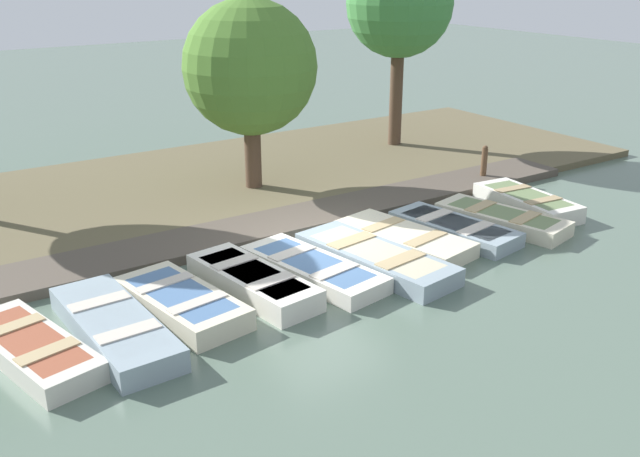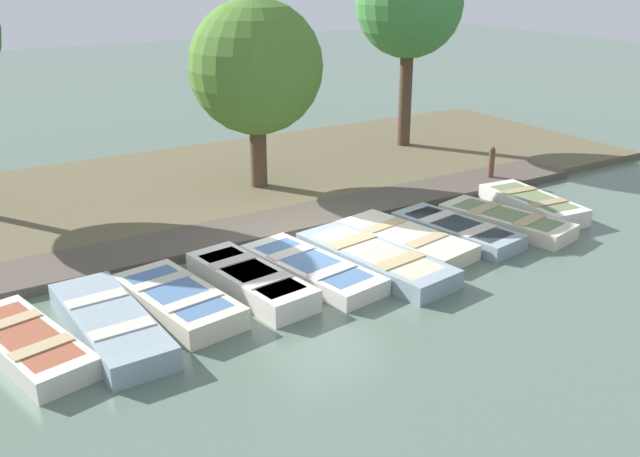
% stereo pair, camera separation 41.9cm
% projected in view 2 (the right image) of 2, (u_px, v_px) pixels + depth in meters
% --- Properties ---
extents(ground_plane, '(80.00, 80.00, 0.00)m').
position_uv_depth(ground_plane, '(321.00, 249.00, 14.91)').
color(ground_plane, '#566B5B').
extents(shore_bank, '(8.00, 24.00, 0.19)m').
position_uv_depth(shore_bank, '(222.00, 184.00, 18.85)').
color(shore_bank, brown).
rests_on(shore_bank, ground_plane).
extents(dock_walkway, '(1.50, 16.92, 0.20)m').
position_uv_depth(dock_walkway, '(286.00, 223.00, 16.08)').
color(dock_walkway, '#51473D').
rests_on(dock_walkway, ground_plane).
extents(rowboat_0, '(3.04, 1.62, 0.37)m').
position_uv_depth(rowboat_0, '(27.00, 344.00, 10.88)').
color(rowboat_0, beige).
rests_on(rowboat_0, ground_plane).
extents(rowboat_1, '(3.32, 1.19, 0.41)m').
position_uv_depth(rowboat_1, '(110.00, 324.00, 11.43)').
color(rowboat_1, '#8C9EA8').
rests_on(rowboat_1, ground_plane).
extents(rowboat_2, '(2.85, 1.56, 0.41)m').
position_uv_depth(rowboat_2, '(178.00, 300.00, 12.21)').
color(rowboat_2, beige).
rests_on(rowboat_2, ground_plane).
extents(rowboat_3, '(3.03, 1.37, 0.43)m').
position_uv_depth(rowboat_3, '(250.00, 280.00, 12.93)').
color(rowboat_3, silver).
rests_on(rowboat_3, ground_plane).
extents(rowboat_4, '(3.25, 1.63, 0.34)m').
position_uv_depth(rowboat_4, '(311.00, 268.00, 13.55)').
color(rowboat_4, silver).
rests_on(rowboat_4, ground_plane).
extents(rowboat_5, '(3.60, 1.69, 0.39)m').
position_uv_depth(rowboat_5, '(375.00, 259.00, 13.93)').
color(rowboat_5, '#8C9EA8').
rests_on(rowboat_5, ground_plane).
extents(rowboat_6, '(3.17, 1.74, 0.35)m').
position_uv_depth(rowboat_6, '(405.00, 239.00, 14.95)').
color(rowboat_6, beige).
rests_on(rowboat_6, ground_plane).
extents(rowboat_7, '(3.02, 1.57, 0.35)m').
position_uv_depth(rowboat_7, '(457.00, 230.00, 15.46)').
color(rowboat_7, '#8C9EA8').
rests_on(rowboat_7, ground_plane).
extents(rowboat_8, '(3.13, 1.71, 0.36)m').
position_uv_depth(rowboat_8, '(506.00, 221.00, 15.98)').
color(rowboat_8, beige).
rests_on(rowboat_8, ground_plane).
extents(rowboat_9, '(2.78, 1.31, 0.42)m').
position_uv_depth(rowboat_9, '(532.00, 204.00, 16.95)').
color(rowboat_9, silver).
rests_on(rowboat_9, ground_plane).
extents(mooring_post_far, '(0.16, 0.16, 1.03)m').
position_uv_depth(mooring_post_far, '(491.00, 165.00, 18.98)').
color(mooring_post_far, brown).
rests_on(mooring_post_far, ground_plane).
extents(park_tree_left, '(3.30, 3.30, 4.87)m').
position_uv_depth(park_tree_left, '(256.00, 68.00, 17.34)').
color(park_tree_left, '#4C3828').
rests_on(park_tree_left, ground_plane).
extents(park_tree_center, '(3.18, 3.18, 6.04)m').
position_uv_depth(park_tree_center, '(409.00, 5.00, 20.95)').
color(park_tree_center, '#4C3828').
rests_on(park_tree_center, ground_plane).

